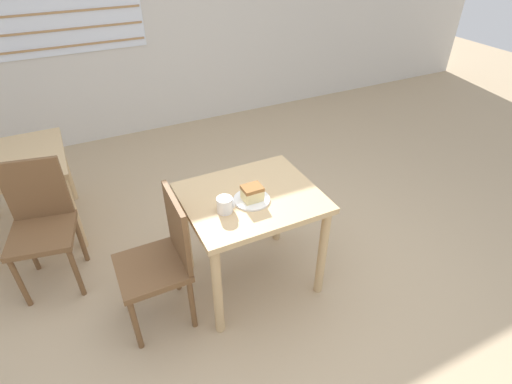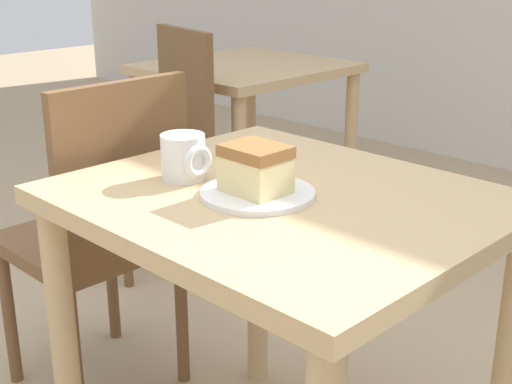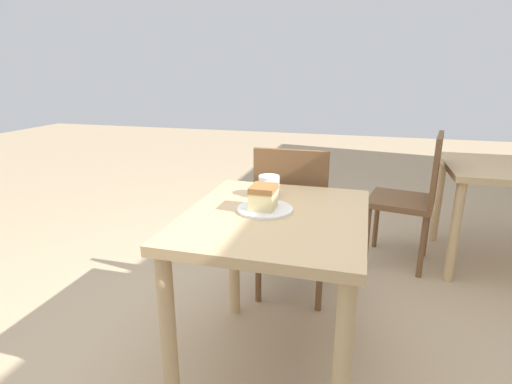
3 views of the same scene
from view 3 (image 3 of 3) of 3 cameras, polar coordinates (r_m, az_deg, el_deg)
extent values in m
plane|color=tan|center=(2.05, -4.21, -22.68)|extent=(14.00, 14.00, 0.00)
cube|color=tan|center=(1.62, 2.83, -3.72)|extent=(0.85, 0.72, 0.04)
cylinder|color=tan|center=(2.18, -3.18, -8.81)|extent=(0.06, 0.06, 0.71)
cylinder|color=tan|center=(1.59, -12.35, -20.09)|extent=(0.06, 0.06, 0.71)
cylinder|color=tan|center=(2.09, 13.53, -10.58)|extent=(0.06, 0.06, 0.71)
cylinder|color=tan|center=(1.46, 12.11, -24.10)|extent=(0.06, 0.06, 0.71)
cylinder|color=tan|center=(3.42, 24.55, -1.06)|extent=(0.06, 0.06, 0.67)
cylinder|color=tan|center=(2.79, 26.50, -5.24)|extent=(0.06, 0.06, 0.67)
cube|color=brown|center=(2.37, 5.60, -4.33)|extent=(0.41, 0.41, 0.04)
cylinder|color=brown|center=(2.60, 10.00, -8.11)|extent=(0.04, 0.04, 0.43)
cylinder|color=brown|center=(2.65, 2.35, -7.35)|extent=(0.04, 0.04, 0.43)
cylinder|color=brown|center=(2.29, 9.07, -11.77)|extent=(0.04, 0.04, 0.43)
cylinder|color=brown|center=(2.34, 0.34, -10.80)|extent=(0.04, 0.04, 0.43)
cube|color=brown|center=(2.11, 4.88, 0.04)|extent=(0.03, 0.39, 0.45)
cube|color=brown|center=(2.90, 20.00, -1.22)|extent=(0.48, 0.48, 0.04)
cylinder|color=brown|center=(3.16, 16.81, -3.92)|extent=(0.04, 0.04, 0.43)
cylinder|color=brown|center=(2.84, 15.55, -6.25)|extent=(0.04, 0.04, 0.43)
cylinder|color=brown|center=(3.13, 23.15, -4.80)|extent=(0.04, 0.04, 0.43)
cylinder|color=brown|center=(2.81, 22.64, -7.27)|extent=(0.04, 0.04, 0.43)
cube|color=brown|center=(2.83, 24.33, 2.99)|extent=(0.39, 0.10, 0.45)
cylinder|color=white|center=(1.64, 1.29, -2.47)|extent=(0.23, 0.23, 0.01)
cube|color=beige|center=(1.63, 1.07, -1.09)|extent=(0.12, 0.10, 0.07)
cube|color=#936033|center=(1.62, 1.08, 0.51)|extent=(0.12, 0.10, 0.02)
cylinder|color=white|center=(1.81, 1.86, 0.84)|extent=(0.09, 0.09, 0.10)
torus|color=white|center=(1.77, 1.50, 0.43)|extent=(0.02, 0.07, 0.07)
camera|label=1|loc=(3.34, -30.97, 30.90)|focal=28.00mm
camera|label=2|loc=(1.44, -52.03, 7.55)|focal=50.00mm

